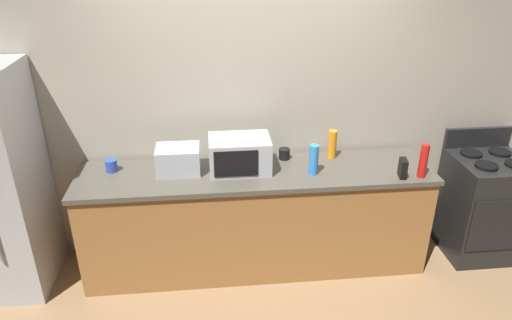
# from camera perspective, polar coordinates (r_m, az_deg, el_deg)

# --- Properties ---
(ground_plane) EXTENTS (8.00, 8.00, 0.00)m
(ground_plane) POSITION_cam_1_polar(r_m,az_deg,el_deg) (3.89, 0.63, -16.01)
(ground_plane) COLOR #93704C
(back_wall) EXTENTS (6.40, 0.10, 2.70)m
(back_wall) POSITION_cam_1_polar(r_m,az_deg,el_deg) (3.92, -0.62, 7.22)
(back_wall) COLOR #B2A893
(back_wall) RESTS_ON ground_plane
(counter_run) EXTENTS (2.84, 0.64, 0.90)m
(counter_run) POSITION_cam_1_polar(r_m,az_deg,el_deg) (3.94, -0.00, -7.22)
(counter_run) COLOR #9E6B38
(counter_run) RESTS_ON ground_plane
(stove_range) EXTENTS (0.60, 0.61, 1.08)m
(stove_range) POSITION_cam_1_polar(r_m,az_deg,el_deg) (4.56, 25.96, -4.99)
(stove_range) COLOR black
(stove_range) RESTS_ON ground_plane
(microwave) EXTENTS (0.48, 0.35, 0.27)m
(microwave) POSITION_cam_1_polar(r_m,az_deg,el_deg) (3.69, -2.02, 0.72)
(microwave) COLOR #B7BABF
(microwave) RESTS_ON counter_run
(toaster_oven) EXTENTS (0.34, 0.26, 0.21)m
(toaster_oven) POSITION_cam_1_polar(r_m,az_deg,el_deg) (3.71, -9.50, 0.05)
(toaster_oven) COLOR #B7BABF
(toaster_oven) RESTS_ON counter_run
(cordless_phone) EXTENTS (0.07, 0.12, 0.15)m
(cordless_phone) POSITION_cam_1_polar(r_m,az_deg,el_deg) (3.77, 17.54, -0.97)
(cordless_phone) COLOR black
(cordless_phone) RESTS_ON counter_run
(bottle_hot_sauce) EXTENTS (0.06, 0.06, 0.27)m
(bottle_hot_sauce) POSITION_cam_1_polar(r_m,az_deg,el_deg) (3.79, 19.82, -0.10)
(bottle_hot_sauce) COLOR red
(bottle_hot_sauce) RESTS_ON counter_run
(bottle_dish_soap) EXTENTS (0.07, 0.07, 0.24)m
(bottle_dish_soap) POSITION_cam_1_polar(r_m,az_deg,el_deg) (3.95, 9.34, 1.92)
(bottle_dish_soap) COLOR orange
(bottle_dish_soap) RESTS_ON counter_run
(bottle_spray_cleaner) EXTENTS (0.07, 0.07, 0.24)m
(bottle_spray_cleaner) POSITION_cam_1_polar(r_m,az_deg,el_deg) (3.65, 7.08, 0.06)
(bottle_spray_cleaner) COLOR #338CE5
(bottle_spray_cleaner) RESTS_ON counter_run
(mug_black) EXTENTS (0.09, 0.09, 0.09)m
(mug_black) POSITION_cam_1_polar(r_m,az_deg,el_deg) (3.91, 3.49, 0.76)
(mug_black) COLOR black
(mug_black) RESTS_ON counter_run
(mug_blue) EXTENTS (0.09, 0.09, 0.10)m
(mug_blue) POSITION_cam_1_polar(r_m,az_deg,el_deg) (3.87, -17.29, -0.66)
(mug_blue) COLOR #2D4CB2
(mug_blue) RESTS_ON counter_run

